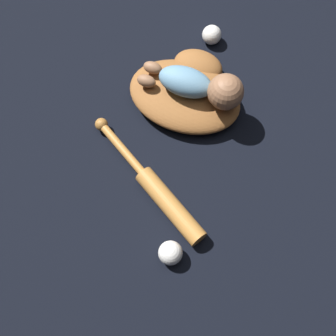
# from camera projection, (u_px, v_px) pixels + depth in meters

# --- Properties ---
(ground_plane) EXTENTS (6.00, 6.00, 0.00)m
(ground_plane) POSITION_uv_depth(u_px,v_px,m) (180.00, 89.00, 1.59)
(ground_plane) COLOR black
(baseball_glove) EXTENTS (0.39, 0.34, 0.08)m
(baseball_glove) POSITION_uv_depth(u_px,v_px,m) (187.00, 91.00, 1.54)
(baseball_glove) COLOR #935B2D
(baseball_glove) RESTS_ON ground
(baby_figure) EXTENTS (0.34, 0.12, 0.11)m
(baby_figure) POSITION_uv_depth(u_px,v_px,m) (202.00, 86.00, 1.44)
(baby_figure) COLOR #6693B2
(baby_figure) RESTS_ON baseball_glove
(baseball_bat) EXTENTS (0.44, 0.32, 0.06)m
(baseball_bat) POSITION_uv_depth(u_px,v_px,m) (159.00, 192.00, 1.41)
(baseball_bat) COLOR #C6843D
(baseball_bat) RESTS_ON ground
(baseball) EXTENTS (0.07, 0.07, 0.07)m
(baseball) POSITION_uv_depth(u_px,v_px,m) (170.00, 253.00, 1.33)
(baseball) COLOR white
(baseball) RESTS_ON ground
(baseball_spare) EXTENTS (0.07, 0.07, 0.07)m
(baseball_spare) POSITION_uv_depth(u_px,v_px,m) (212.00, 35.00, 1.64)
(baseball_spare) COLOR white
(baseball_spare) RESTS_ON ground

